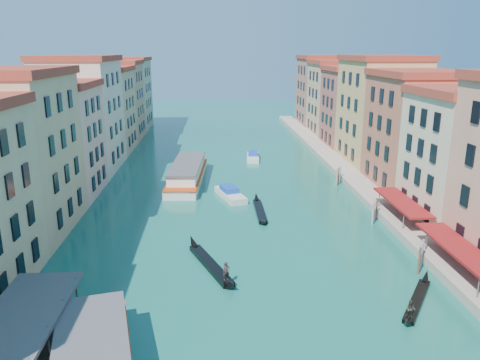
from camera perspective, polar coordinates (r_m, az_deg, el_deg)
The scene contains 12 objects.
left_bank_palazzos at distance 85.88m, azimuth -19.71°, elevation 6.50°, with size 12.80×128.40×21.00m.
right_bank_palazzos at distance 88.86m, azimuth 17.89°, elevation 6.96°, with size 12.80×128.40×21.00m.
quay at distance 88.07m, azimuth 12.53°, elevation 1.13°, with size 4.00×140.00×1.00m, color gray.
restaurant_awnings at distance 50.47m, azimuth 25.97°, elevation -8.12°, with size 3.20×44.55×3.12m.
vaporetto_stop at distance 38.04m, azimuth -25.59°, elevation -18.72°, with size 5.40×16.40×3.65m.
mooring_poles_right at distance 54.49m, azimuth 19.96°, elevation -7.65°, with size 1.44×54.24×3.20m.
vaporetto_far at distance 81.24m, azimuth -6.43°, elevation 0.92°, with size 6.58×22.59×3.32m.
gondola_fore at distance 49.68m, azimuth -3.62°, elevation -10.08°, with size 5.69×12.57×2.62m.
gondola_right at distance 45.87m, azimuth 20.75°, elevation -13.49°, with size 6.62×9.40×2.15m.
gondola_far at distance 65.56m, azimuth 2.40°, elevation -3.64°, with size 1.14×12.15×1.72m.
motorboat_mid at distance 71.78m, azimuth -1.21°, elevation -1.66°, with size 4.85×8.42×1.66m.
motorboat_far at distance 96.92m, azimuth 1.59°, elevation 2.88°, with size 3.01×7.76×1.57m.
Camera 1 is at (-2.19, -16.92, 21.93)m, focal length 35.00 mm.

